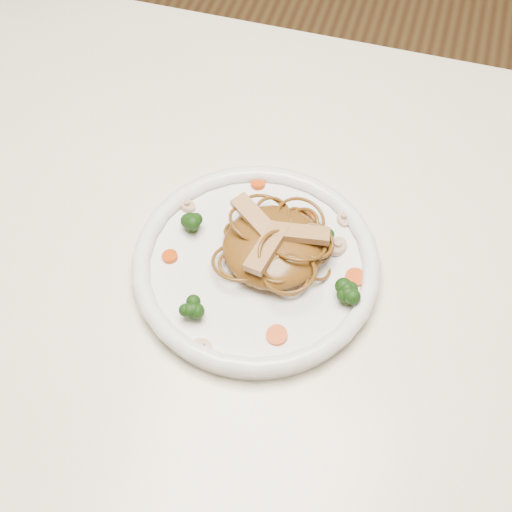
# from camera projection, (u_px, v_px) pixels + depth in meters

# --- Properties ---
(ground) EXTENTS (4.00, 4.00, 0.00)m
(ground) POSITION_uv_depth(u_px,v_px,m) (248.00, 460.00, 1.38)
(ground) COLOR brown
(ground) RESTS_ON ground
(table) EXTENTS (1.20, 0.80, 0.75)m
(table) POSITION_uv_depth(u_px,v_px,m) (243.00, 297.00, 0.84)
(table) COLOR white
(table) RESTS_ON ground
(plate) EXTENTS (0.31, 0.31, 0.02)m
(plate) POSITION_uv_depth(u_px,v_px,m) (256.00, 267.00, 0.74)
(plate) COLOR white
(plate) RESTS_ON table
(noodle_mound) EXTENTS (0.12, 0.12, 0.04)m
(noodle_mound) POSITION_uv_depth(u_px,v_px,m) (274.00, 247.00, 0.73)
(noodle_mound) COLOR brown
(noodle_mound) RESTS_ON plate
(chicken_a) EXTENTS (0.06, 0.03, 0.01)m
(chicken_a) POSITION_uv_depth(u_px,v_px,m) (301.00, 234.00, 0.71)
(chicken_a) COLOR tan
(chicken_a) RESTS_ON noodle_mound
(chicken_b) EXTENTS (0.06, 0.05, 0.01)m
(chicken_b) POSITION_uv_depth(u_px,v_px,m) (254.00, 217.00, 0.73)
(chicken_b) COLOR tan
(chicken_b) RESTS_ON noodle_mound
(chicken_c) EXTENTS (0.03, 0.07, 0.01)m
(chicken_c) POSITION_uv_depth(u_px,v_px,m) (267.00, 248.00, 0.70)
(chicken_c) COLOR tan
(chicken_c) RESTS_ON noodle_mound
(broccoli_0) EXTENTS (0.03, 0.03, 0.03)m
(broccoli_0) POSITION_uv_depth(u_px,v_px,m) (322.00, 239.00, 0.73)
(broccoli_0) COLOR #11360B
(broccoli_0) RESTS_ON plate
(broccoli_1) EXTENTS (0.03, 0.03, 0.03)m
(broccoli_1) POSITION_uv_depth(u_px,v_px,m) (190.00, 221.00, 0.75)
(broccoli_1) COLOR #11360B
(broccoli_1) RESTS_ON plate
(broccoli_2) EXTENTS (0.03, 0.03, 0.03)m
(broccoli_2) POSITION_uv_depth(u_px,v_px,m) (192.00, 307.00, 0.69)
(broccoli_2) COLOR #11360B
(broccoli_2) RESTS_ON plate
(broccoli_3) EXTENTS (0.03, 0.03, 0.03)m
(broccoli_3) POSITION_uv_depth(u_px,v_px,m) (349.00, 292.00, 0.69)
(broccoli_3) COLOR #11360B
(broccoli_3) RESTS_ON plate
(carrot_0) EXTENTS (0.02, 0.02, 0.00)m
(carrot_0) POSITION_uv_depth(u_px,v_px,m) (307.00, 218.00, 0.77)
(carrot_0) COLOR #CB4607
(carrot_0) RESTS_ON plate
(carrot_1) EXTENTS (0.02, 0.02, 0.00)m
(carrot_1) POSITION_uv_depth(u_px,v_px,m) (170.00, 256.00, 0.74)
(carrot_1) COLOR #CB4607
(carrot_1) RESTS_ON plate
(carrot_2) EXTENTS (0.02, 0.02, 0.00)m
(carrot_2) POSITION_uv_depth(u_px,v_px,m) (355.00, 277.00, 0.72)
(carrot_2) COLOR #CB4607
(carrot_2) RESTS_ON plate
(carrot_3) EXTENTS (0.02, 0.02, 0.00)m
(carrot_3) POSITION_uv_depth(u_px,v_px,m) (258.00, 184.00, 0.80)
(carrot_3) COLOR #CB4607
(carrot_3) RESTS_ON plate
(carrot_4) EXTENTS (0.03, 0.03, 0.00)m
(carrot_4) POSITION_uv_depth(u_px,v_px,m) (277.00, 335.00, 0.68)
(carrot_4) COLOR #CB4607
(carrot_4) RESTS_ON plate
(mushroom_0) EXTENTS (0.02, 0.02, 0.01)m
(mushroom_0) POSITION_uv_depth(u_px,v_px,m) (202.00, 346.00, 0.67)
(mushroom_0) COLOR beige
(mushroom_0) RESTS_ON plate
(mushroom_1) EXTENTS (0.03, 0.03, 0.01)m
(mushroom_1) POSITION_uv_depth(u_px,v_px,m) (337.00, 246.00, 0.74)
(mushroom_1) COLOR beige
(mushroom_1) RESTS_ON plate
(mushroom_2) EXTENTS (0.03, 0.03, 0.01)m
(mushroom_2) POSITION_uv_depth(u_px,v_px,m) (187.00, 206.00, 0.78)
(mushroom_2) COLOR beige
(mushroom_2) RESTS_ON plate
(mushroom_3) EXTENTS (0.03, 0.03, 0.01)m
(mushroom_3) POSITION_uv_depth(u_px,v_px,m) (344.00, 219.00, 0.77)
(mushroom_3) COLOR beige
(mushroom_3) RESTS_ON plate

